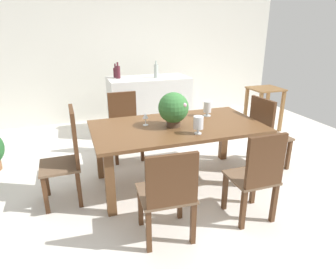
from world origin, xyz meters
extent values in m
plane|color=silver|center=(0.00, 0.00, 0.00)|extent=(7.04, 7.04, 0.00)
cube|color=silver|center=(0.00, 2.60, 1.30)|extent=(6.40, 0.10, 2.60)
cube|color=brown|center=(0.00, -0.28, 0.72)|extent=(1.97, 1.06, 0.04)
cube|color=brown|center=(-0.87, -0.70, 0.35)|extent=(0.09, 0.09, 0.70)
cube|color=brown|center=(0.87, -0.70, 0.35)|extent=(0.09, 0.09, 0.70)
cube|color=brown|center=(-0.87, 0.14, 0.35)|extent=(0.09, 0.09, 0.70)
cube|color=brown|center=(0.87, 0.14, 0.35)|extent=(0.09, 0.09, 0.70)
cube|color=#4C2D19|center=(0.62, -1.00, 0.21)|extent=(0.04, 0.04, 0.42)
cube|color=#4C2D19|center=(0.27, -1.00, 0.21)|extent=(0.04, 0.04, 0.42)
cube|color=#4C2D19|center=(0.62, -1.34, 0.21)|extent=(0.04, 0.04, 0.42)
cube|color=#4C2D19|center=(0.27, -1.34, 0.21)|extent=(0.04, 0.04, 0.42)
cube|color=brown|center=(0.44, -1.17, 0.43)|extent=(0.42, 0.42, 0.03)
cube|color=#4C2D19|center=(0.44, -1.36, 0.69)|extent=(0.39, 0.04, 0.50)
cube|color=#4C2D19|center=(-1.51, -0.10, 0.21)|extent=(0.04, 0.04, 0.42)
cube|color=#4C2D19|center=(-1.50, -0.47, 0.21)|extent=(0.04, 0.04, 0.42)
cube|color=#4C2D19|center=(-1.17, -0.10, 0.21)|extent=(0.04, 0.04, 0.42)
cube|color=#4C2D19|center=(-1.17, -0.47, 0.21)|extent=(0.04, 0.04, 0.42)
cube|color=brown|center=(-1.34, -0.28, 0.43)|extent=(0.41, 0.45, 0.03)
cube|color=#4C2D19|center=(-1.15, -0.28, 0.74)|extent=(0.05, 0.41, 0.60)
cube|color=#4C2D19|center=(-0.23, -0.99, 0.21)|extent=(0.05, 0.05, 0.42)
cube|color=#4C2D19|center=(-0.63, -0.97, 0.21)|extent=(0.05, 0.05, 0.42)
cube|color=#4C2D19|center=(-0.26, -1.37, 0.21)|extent=(0.05, 0.05, 0.42)
cube|color=#4C2D19|center=(-0.65, -1.35, 0.21)|extent=(0.05, 0.05, 0.42)
cube|color=brown|center=(-0.44, -1.17, 0.43)|extent=(0.50, 0.49, 0.03)
cube|color=#4C2D19|center=(-0.46, -1.38, 0.67)|extent=(0.44, 0.07, 0.46)
cube|color=#4C2D19|center=(1.53, -0.46, 0.21)|extent=(0.05, 0.05, 0.42)
cube|color=#4C2D19|center=(1.49, -0.08, 0.21)|extent=(0.05, 0.05, 0.42)
cube|color=#4C2D19|center=(1.18, -0.49, 0.21)|extent=(0.05, 0.05, 0.42)
cube|color=#4C2D19|center=(1.15, -0.11, 0.21)|extent=(0.05, 0.05, 0.42)
cube|color=brown|center=(1.34, -0.28, 0.43)|extent=(0.46, 0.50, 0.03)
cube|color=#4C2D19|center=(1.15, -0.30, 0.71)|extent=(0.08, 0.42, 0.53)
cube|color=#4C2D19|center=(-0.62, 0.43, 0.21)|extent=(0.04, 0.04, 0.42)
cube|color=#4C2D19|center=(-0.26, 0.43, 0.21)|extent=(0.04, 0.04, 0.42)
cube|color=#4C2D19|center=(-0.63, 0.77, 0.21)|extent=(0.04, 0.04, 0.42)
cube|color=#4C2D19|center=(-0.26, 0.78, 0.21)|extent=(0.04, 0.04, 0.42)
cube|color=brown|center=(-0.44, 0.60, 0.43)|extent=(0.45, 0.43, 0.03)
cube|color=#4C2D19|center=(-0.44, 0.79, 0.69)|extent=(0.41, 0.04, 0.50)
cylinder|color=#4C3828|center=(-0.06, -0.31, 0.79)|extent=(0.16, 0.16, 0.09)
sphere|color=#387538|center=(-0.06, -0.31, 0.96)|extent=(0.35, 0.35, 0.35)
sphere|color=#DB9EB2|center=(-0.13, -0.19, 1.04)|extent=(0.05, 0.05, 0.05)
sphere|color=#DB9EB2|center=(-0.14, -0.20, 0.94)|extent=(0.04, 0.04, 0.04)
sphere|color=#DB9EB2|center=(0.02, -0.44, 1.02)|extent=(0.05, 0.05, 0.05)
sphere|color=#DB9EB2|center=(-0.11, -0.18, 1.03)|extent=(0.04, 0.04, 0.04)
cylinder|color=silver|center=(0.11, -0.63, 0.75)|extent=(0.08, 0.08, 0.01)
cylinder|color=silver|center=(0.11, -0.63, 0.78)|extent=(0.03, 0.03, 0.05)
cylinder|color=silver|center=(0.11, -0.63, 0.87)|extent=(0.11, 0.11, 0.14)
cylinder|color=silver|center=(0.49, -0.06, 0.75)|extent=(0.09, 0.09, 0.01)
cylinder|color=silver|center=(0.49, -0.06, 0.77)|extent=(0.03, 0.03, 0.04)
cylinder|color=silver|center=(0.49, -0.06, 0.86)|extent=(0.10, 0.10, 0.14)
cylinder|color=silver|center=(-0.35, -0.16, 0.74)|extent=(0.06, 0.06, 0.00)
cylinder|color=silver|center=(-0.35, -0.16, 0.78)|extent=(0.01, 0.01, 0.08)
cone|color=silver|center=(-0.35, -0.16, 0.86)|extent=(0.07, 0.07, 0.06)
cube|color=silver|center=(0.19, 1.66, 0.49)|extent=(1.40, 0.69, 0.97)
cylinder|color=#511E28|center=(-0.35, 1.86, 1.05)|extent=(0.07, 0.07, 0.16)
cylinder|color=#511E28|center=(-0.35, 1.86, 1.17)|extent=(0.03, 0.03, 0.07)
cylinder|color=#511E28|center=(-0.32, 1.75, 1.08)|extent=(0.08, 0.08, 0.21)
cylinder|color=#511E28|center=(-0.32, 1.75, 1.21)|extent=(0.03, 0.03, 0.06)
cylinder|color=#B2BFB7|center=(0.31, 1.58, 1.09)|extent=(0.07, 0.07, 0.23)
cylinder|color=#B2BFB7|center=(0.31, 1.58, 1.23)|extent=(0.03, 0.03, 0.06)
cube|color=brown|center=(2.19, 1.04, 0.76)|extent=(0.55, 0.50, 0.02)
cube|color=brown|center=(1.96, 0.83, 0.37)|extent=(0.05, 0.05, 0.75)
cube|color=brown|center=(2.43, 0.83, 0.37)|extent=(0.05, 0.05, 0.75)
cube|color=brown|center=(1.96, 1.26, 0.37)|extent=(0.05, 0.05, 0.75)
cube|color=brown|center=(2.43, 1.26, 0.37)|extent=(0.05, 0.05, 0.75)
camera|label=1|loc=(-1.16, -3.34, 1.85)|focal=31.68mm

